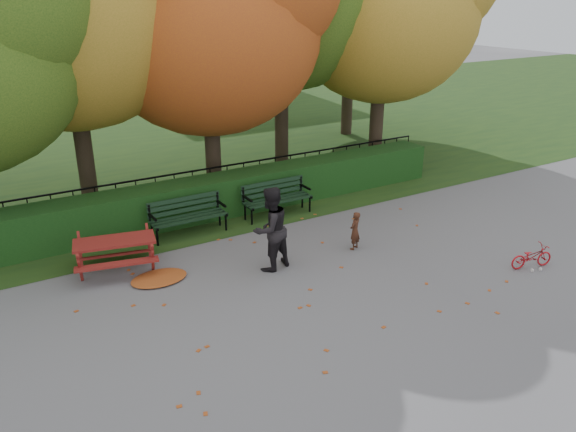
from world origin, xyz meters
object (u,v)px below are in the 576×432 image
picnic_table (115,247)px  adult (271,229)px  tree_c (222,14)px  bicycle (532,257)px  child (355,231)px  bench_right (276,196)px  bench_left (187,213)px  tree_e (397,1)px

picnic_table → adult: adult is taller
tree_c → bicycle: size_ratio=8.43×
child → picnic_table: bearing=-43.6°
bench_right → bicycle: bench_right is taller
tree_c → bench_right: bearing=-83.3°
tree_c → picnic_table: 6.78m
bench_right → bicycle: bearing=-60.2°
tree_c → bench_left: bearing=-133.4°
bench_right → child: bearing=-80.2°
bench_left → picnic_table: 2.21m
tree_e → adult: size_ratio=4.61×
tree_e → picnic_table: 11.22m
picnic_table → tree_c: bearing=51.2°
bicycle → child: bearing=59.4°
bench_left → bicycle: size_ratio=1.90×
child → adult: (-2.06, 0.13, 0.45)m
picnic_table → child: 5.11m
tree_e → bench_left: tree_e is taller
picnic_table → child: bearing=-6.6°
tree_c → picnic_table: (-4.09, -3.28, -4.29)m
tree_e → bench_left: bearing=-165.2°
adult → child: bearing=162.2°
bench_left → tree_e: bearing=14.8°
picnic_table → bicycle: 8.57m
bench_right → bicycle: (3.05, -5.33, -0.27)m
adult → picnic_table: bearing=-43.3°
tree_c → bench_left: tree_c is taller
tree_c → child: tree_c is taller
bicycle → picnic_table: bearing=74.7°
tree_c → picnic_table: tree_c is taller
tree_c → bench_right: 4.87m
tree_c → bicycle: 9.46m
child → adult: 2.12m
picnic_table → child: child is taller
bench_left → adult: 2.71m
bench_left → child: 3.93m
bench_left → bench_right: size_ratio=1.00×
adult → tree_e: bearing=-160.8°
adult → tree_c: bearing=-119.6°
tree_e → bicycle: (-2.37, -7.39, -4.83)m
tree_c → bicycle: bearing=-66.4°
tree_c → tree_e: size_ratio=0.98×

